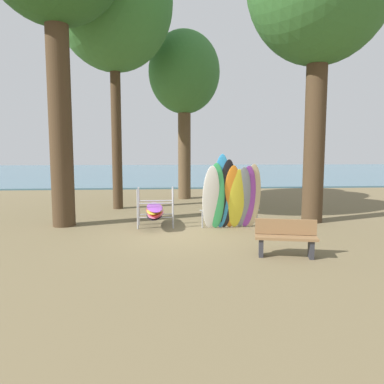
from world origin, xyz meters
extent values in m
plane|color=brown|center=(0.00, 0.00, 0.00)|extent=(80.00, 80.00, 0.00)
cube|color=#477084|center=(0.00, 30.57, 0.05)|extent=(80.00, 36.00, 0.10)
cylinder|color=#42301E|center=(-3.88, 1.50, 3.71)|extent=(0.71, 0.71, 7.42)
cylinder|color=#42301E|center=(4.40, 1.54, 3.21)|extent=(0.68, 0.68, 6.43)
cylinder|color=brown|center=(0.40, 8.00, 2.56)|extent=(0.63, 0.63, 5.12)
ellipsoid|color=#387033|center=(0.40, 8.00, 6.22)|extent=(3.47, 3.47, 3.99)
cylinder|color=#42301E|center=(-2.56, 4.99, 3.40)|extent=(0.41, 0.41, 6.79)
ellipsoid|color=#387033|center=(-2.56, 4.99, 8.28)|extent=(4.71, 4.71, 5.41)
ellipsoid|color=white|center=(0.78, 0.48, 1.00)|extent=(0.53, 0.62, 2.00)
ellipsoid|color=#339E56|center=(0.94, 0.49, 1.04)|extent=(0.57, 0.61, 2.07)
ellipsoid|color=#2D8ED1|center=(1.11, 0.51, 1.17)|extent=(0.56, 0.68, 2.34)
ellipsoid|color=black|center=(1.27, 0.52, 1.09)|extent=(0.57, 0.67, 2.18)
ellipsoid|color=orange|center=(1.43, 0.53, 1.00)|extent=(0.53, 0.68, 2.00)
ellipsoid|color=yellow|center=(1.59, 0.55, 0.95)|extent=(0.54, 0.65, 1.89)
ellipsoid|color=gray|center=(1.76, 0.56, 0.98)|extent=(0.55, 0.72, 1.95)
ellipsoid|color=purple|center=(1.92, 0.57, 1.00)|extent=(0.55, 0.69, 1.99)
ellipsoid|color=#C6B289|center=(2.08, 0.59, 1.02)|extent=(0.57, 0.69, 2.04)
cylinder|color=#9EA0A5|center=(0.56, 0.83, 0.28)|extent=(0.04, 0.04, 0.55)
cylinder|color=#9EA0A5|center=(2.30, 0.81, 0.28)|extent=(0.04, 0.04, 0.55)
cylinder|color=#9EA0A5|center=(1.43, 0.82, 0.55)|extent=(1.90, 0.06, 0.04)
cylinder|color=#9EA0A5|center=(-1.46, 0.81, 0.62)|extent=(0.05, 0.05, 1.25)
cylinder|color=#9EA0A5|center=(-0.36, 0.81, 0.62)|extent=(0.05, 0.05, 1.25)
cylinder|color=#9EA0A5|center=(-1.46, 1.41, 0.62)|extent=(0.05, 0.05, 1.25)
cylinder|color=#9EA0A5|center=(-0.36, 1.41, 0.62)|extent=(0.05, 0.05, 1.25)
cylinder|color=#9EA0A5|center=(-0.91, 0.81, 0.35)|extent=(1.10, 0.04, 0.04)
cylinder|color=#9EA0A5|center=(-0.91, 0.81, 0.80)|extent=(1.10, 0.04, 0.04)
cylinder|color=#9EA0A5|center=(-0.91, 1.41, 0.35)|extent=(1.10, 0.04, 0.04)
cylinder|color=#9EA0A5|center=(-0.91, 1.41, 0.80)|extent=(1.10, 0.04, 0.04)
ellipsoid|color=black|center=(-0.95, 1.11, 0.40)|extent=(0.50, 2.10, 0.06)
ellipsoid|color=pink|center=(-0.91, 1.11, 0.46)|extent=(0.57, 2.12, 0.06)
ellipsoid|color=red|center=(-0.96, 1.11, 0.52)|extent=(0.65, 2.13, 0.06)
ellipsoid|color=yellow|center=(-0.92, 1.11, 0.58)|extent=(0.61, 2.12, 0.06)
ellipsoid|color=purple|center=(-0.94, 1.11, 0.64)|extent=(0.63, 2.13, 0.06)
cube|color=#2D2D33|center=(1.59, -2.41, 0.21)|extent=(0.17, 0.33, 0.42)
cube|color=#2D2D33|center=(2.68, -2.66, 0.21)|extent=(0.17, 0.33, 0.42)
cube|color=olive|center=(2.14, -2.53, 0.45)|extent=(1.45, 0.71, 0.06)
cube|color=olive|center=(2.18, -2.36, 0.67)|extent=(1.38, 0.37, 0.36)
camera|label=1|loc=(-0.65, -10.68, 2.45)|focal=34.87mm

